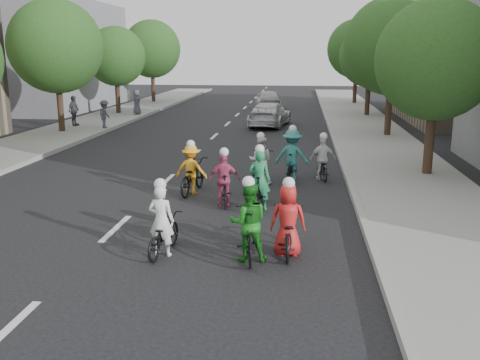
% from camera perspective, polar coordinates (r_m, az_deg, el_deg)
% --- Properties ---
extents(ground, '(120.00, 120.00, 0.00)m').
position_cam_1_polar(ground, '(13.47, -13.12, -5.06)').
color(ground, black).
rests_on(ground, ground).
extents(sidewalk_left, '(4.00, 80.00, 0.15)m').
position_cam_1_polar(sidewalk_left, '(25.62, -22.65, 3.12)').
color(sidewalk_left, gray).
rests_on(sidewalk_left, ground).
extents(curb_left, '(0.18, 80.00, 0.18)m').
position_cam_1_polar(curb_left, '(24.73, -18.69, 3.15)').
color(curb_left, '#999993').
rests_on(curb_left, ground).
extents(sidewalk_right, '(4.00, 80.00, 0.15)m').
position_cam_1_polar(sidewalk_right, '(22.67, 15.48, 2.46)').
color(sidewalk_right, gray).
rests_on(sidewalk_right, ground).
extents(curb_right, '(0.18, 80.00, 0.18)m').
position_cam_1_polar(curb_right, '(22.44, 10.56, 2.65)').
color(curb_right, '#999993').
rests_on(curb_right, ground).
extents(bldg_sw, '(10.00, 14.00, 8.00)m').
position_cam_1_polar(bldg_sw, '(44.93, -21.01, 12.29)').
color(bldg_sw, slate).
rests_on(bldg_sw, ground).
extents(tree_l_3, '(4.80, 4.80, 6.93)m').
position_cam_1_polar(tree_l_3, '(29.83, -19.06, 13.32)').
color(tree_l_3, black).
rests_on(tree_l_3, ground).
extents(tree_l_4, '(4.00, 4.00, 5.97)m').
position_cam_1_polar(tree_l_4, '(38.17, -13.12, 12.72)').
color(tree_l_4, black).
rests_on(tree_l_4, ground).
extents(tree_l_5, '(4.80, 4.80, 6.93)m').
position_cam_1_polar(tree_l_5, '(46.75, -9.40, 13.62)').
color(tree_l_5, black).
rests_on(tree_l_5, ground).
extents(tree_r_0, '(4.00, 4.00, 5.97)m').
position_cam_1_polar(tree_r_0, '(19.11, 20.18, 11.94)').
color(tree_r_0, black).
rests_on(tree_r_0, ground).
extents(tree_r_1, '(4.80, 4.80, 6.93)m').
position_cam_1_polar(tree_r_1, '(27.95, 15.98, 13.57)').
color(tree_r_1, black).
rests_on(tree_r_1, ground).
extents(tree_r_2, '(4.00, 4.00, 5.97)m').
position_cam_1_polar(tree_r_2, '(36.87, 13.68, 12.68)').
color(tree_r_2, black).
rests_on(tree_r_2, ground).
extents(tree_r_3, '(4.80, 4.80, 6.93)m').
position_cam_1_polar(tree_r_3, '(45.82, 12.36, 13.50)').
color(tree_r_3, black).
rests_on(tree_r_3, ground).
extents(cyclist_0, '(0.77, 1.67, 1.67)m').
position_cam_1_polar(cyclist_0, '(11.48, -8.26, -5.28)').
color(cyclist_0, black).
rests_on(cyclist_0, ground).
extents(cyclist_1, '(0.88, 1.90, 1.79)m').
position_cam_1_polar(cyclist_1, '(11.03, 0.93, -5.14)').
color(cyclist_1, black).
rests_on(cyclist_1, ground).
extents(cyclist_2, '(1.04, 2.04, 1.65)m').
position_cam_1_polar(cyclist_2, '(16.33, -5.17, 0.70)').
color(cyclist_2, black).
rests_on(cyclist_2, ground).
extents(cyclist_3, '(0.93, 1.57, 1.66)m').
position_cam_1_polar(cyclist_3, '(14.97, -1.65, -0.44)').
color(cyclist_3, black).
rests_on(cyclist_3, ground).
extents(cyclist_4, '(0.76, 1.81, 1.70)m').
position_cam_1_polar(cyclist_4, '(11.39, 5.13, -5.05)').
color(cyclist_4, black).
rests_on(cyclist_4, ground).
extents(cyclist_5, '(0.63, 1.62, 1.80)m').
position_cam_1_polar(cyclist_5, '(14.62, 2.10, -0.72)').
color(cyclist_5, black).
rests_on(cyclist_5, ground).
extents(cyclist_6, '(0.85, 1.99, 1.71)m').
position_cam_1_polar(cyclist_6, '(17.51, 2.21, 1.60)').
color(cyclist_6, black).
rests_on(cyclist_6, ground).
extents(cyclist_7, '(1.22, 1.68, 1.90)m').
position_cam_1_polar(cyclist_7, '(17.80, 5.57, 2.19)').
color(cyclist_7, black).
rests_on(cyclist_7, ground).
extents(cyclist_8, '(0.90, 1.57, 1.61)m').
position_cam_1_polar(cyclist_8, '(18.30, 8.79, 1.77)').
color(cyclist_8, black).
rests_on(cyclist_8, ground).
extents(follow_car_lead, '(2.57, 4.98, 1.38)m').
position_cam_1_polar(follow_car_lead, '(31.51, 3.18, 7.00)').
color(follow_car_lead, silver).
rests_on(follow_car_lead, ground).
extents(follow_car_trail, '(2.37, 4.56, 1.48)m').
position_cam_1_polar(follow_car_trail, '(41.47, 2.96, 8.60)').
color(follow_car_trail, silver).
rests_on(follow_car_trail, ground).
extents(spectator_0, '(0.61, 1.01, 1.54)m').
position_cam_1_polar(spectator_0, '(30.48, -14.23, 6.83)').
color(spectator_0, '#4B4C58').
rests_on(spectator_0, sidewalk_left).
extents(spectator_1, '(0.51, 1.04, 1.71)m').
position_cam_1_polar(spectator_1, '(31.93, -17.31, 7.07)').
color(spectator_1, '#484A55').
rests_on(spectator_1, sidewalk_left).
extents(spectator_2, '(0.78, 0.94, 1.65)m').
position_cam_1_polar(spectator_2, '(36.97, -10.95, 8.17)').
color(spectator_2, '#4A4854').
rests_on(spectator_2, sidewalk_left).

